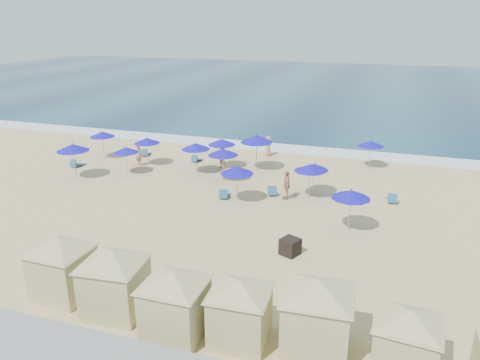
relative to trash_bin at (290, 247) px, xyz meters
name	(u,v)px	position (x,y,z in m)	size (l,w,h in m)	color
ground	(211,217)	(-5.23, 2.84, -0.40)	(160.00, 160.00, 0.00)	tan
ocean	(337,86)	(-5.23, 57.84, -0.37)	(160.00, 80.00, 0.06)	#0E2D4D
surf_line	(277,148)	(-5.23, 18.34, -0.36)	(160.00, 2.50, 0.08)	white
trash_bin	(290,247)	(0.00, 0.00, 0.00)	(0.81, 0.81, 0.81)	black
cabana_0	(62,260)	(-7.91, -6.27, 1.19)	(4.43, 4.43, 2.78)	#BFB783
cabana_1	(114,274)	(-5.31, -6.59, 1.24)	(4.55, 4.55, 2.87)	#BFB783
cabana_2	(175,295)	(-2.57, -7.05, 1.17)	(4.39, 4.39, 2.75)	#BFB783
cabana_3	(240,303)	(-0.29, -6.68, 1.10)	(4.17, 4.17, 2.62)	#BFB783
cabana_4	(317,307)	(2.30, -6.35, 1.29)	(4.71, 4.71, 2.96)	#BFB783
cabana_5	(408,334)	(5.16, -6.58, 1.07)	(4.08, 4.08, 2.58)	#BFB783
umbrella_0	(102,134)	(-17.68, 11.02, 1.56)	(1.99, 1.99, 2.27)	#A5A8AD
umbrella_1	(73,147)	(-16.74, 6.17, 1.82)	(2.26, 2.26, 2.57)	#A5A8AD
umbrella_2	(147,141)	(-13.41, 10.49, 1.52)	(1.95, 1.95, 2.22)	#A5A8AD
umbrella_3	(126,150)	(-13.78, 8.13, 1.39)	(1.82, 1.82, 2.07)	#A5A8AD
umbrella_4	(222,142)	(-7.79, 11.55, 1.62)	(2.05, 2.05, 2.33)	#A5A8AD
umbrella_5	(223,152)	(-6.69, 8.85, 1.68)	(2.11, 2.11, 2.40)	#A5A8AD
umbrella_6	(237,170)	(-4.56, 5.56, 1.63)	(2.06, 2.06, 2.35)	#A5A8AD
umbrella_7	(257,139)	(-5.24, 11.94, 1.97)	(2.40, 2.40, 2.73)	#A5A8AD
umbrella_8	(310,168)	(-0.53, 7.63, 1.56)	(1.99, 1.99, 2.27)	#A5A8AD
umbrella_9	(371,143)	(2.63, 15.17, 1.47)	(1.90, 1.90, 2.16)	#A5A8AD
umbrella_10	(314,167)	(-0.39, 8.33, 1.43)	(1.86, 1.86, 2.12)	#A5A8AD
umbrella_11	(351,194)	(2.35, 3.59, 1.65)	(2.08, 2.08, 2.37)	#A5A8AD
umbrella_12	(196,146)	(-9.11, 9.80, 1.63)	(2.06, 2.06, 2.35)	#A5A8AD
beach_chair_0	(76,164)	(-18.35, 8.37, -0.17)	(0.74, 1.30, 0.68)	#22537D
beach_chair_1	(145,153)	(-14.89, 12.66, -0.18)	(0.69, 1.23, 0.64)	#22537D
beach_chair_2	(196,159)	(-10.27, 12.44, -0.19)	(0.66, 1.19, 0.62)	#22537D
beach_chair_3	(224,194)	(-5.53, 5.91, -0.18)	(0.70, 1.25, 0.65)	#22537D
beach_chair_4	(272,191)	(-2.84, 7.41, -0.17)	(0.88, 1.35, 0.68)	#22537D
beach_chair_5	(392,199)	(4.46, 8.47, -0.17)	(0.62, 1.24, 0.66)	#22537D
beachgoer_0	(139,154)	(-14.03, 10.21, 0.50)	(0.66, 0.43, 1.80)	tan
beachgoer_1	(223,157)	(-7.81, 11.73, 0.43)	(0.81, 0.63, 1.66)	tan
beachgoer_2	(287,185)	(-1.82, 6.99, 0.52)	(1.08, 0.45, 1.84)	tan
beachgoer_3	(268,146)	(-5.40, 15.84, 0.42)	(0.80, 0.52, 1.64)	tan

